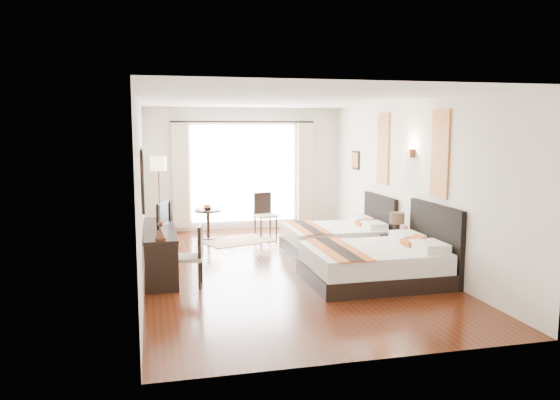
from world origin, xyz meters
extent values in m
cube|color=#39180A|center=(0.00, 0.00, -0.01)|extent=(4.50, 7.50, 0.01)
cube|color=white|center=(0.00, 0.00, 2.79)|extent=(4.50, 7.50, 0.02)
cube|color=silver|center=(2.25, 0.00, 1.40)|extent=(0.01, 7.50, 2.80)
cube|color=silver|center=(-2.25, 0.00, 1.40)|extent=(0.01, 7.50, 2.80)
cube|color=silver|center=(0.00, 3.75, 1.40)|extent=(4.50, 0.01, 2.80)
cube|color=silver|center=(0.00, -3.75, 1.40)|extent=(4.50, 0.01, 2.80)
cube|color=white|center=(0.00, 3.73, 1.30)|extent=(2.40, 0.02, 2.20)
cube|color=white|center=(0.00, 3.67, 1.30)|extent=(2.30, 0.02, 2.10)
cube|color=#C2AC96|center=(-1.45, 3.63, 1.28)|extent=(0.35, 0.14, 2.35)
cube|color=#C2AC96|center=(1.45, 3.63, 1.28)|extent=(0.35, 0.14, 2.35)
cube|color=#953C15|center=(2.23, -1.11, 1.95)|extent=(0.03, 0.50, 1.35)
cube|color=#953C15|center=(2.23, 0.99, 1.95)|extent=(0.03, 0.50, 1.35)
cube|color=#442618|center=(2.19, -0.21, 1.92)|extent=(0.10, 0.14, 0.14)
cube|color=black|center=(-2.22, 0.14, 1.55)|extent=(0.04, 1.25, 0.95)
cube|color=white|center=(-2.19, 0.14, 1.55)|extent=(0.01, 1.12, 0.82)
cube|color=black|center=(1.16, -1.11, 0.12)|extent=(2.00, 1.56, 0.24)
cube|color=silver|center=(1.16, -1.11, 0.39)|extent=(1.94, 1.52, 0.29)
cube|color=black|center=(2.20, -1.11, 0.59)|extent=(0.08, 1.56, 1.17)
cube|color=#A3531A|center=(0.60, -1.11, 0.55)|extent=(0.54, 1.62, 0.02)
cube|color=black|center=(1.26, 0.99, 0.11)|extent=(1.80, 1.41, 0.22)
cube|color=silver|center=(1.26, 0.99, 0.35)|extent=(1.74, 1.37, 0.26)
cube|color=black|center=(2.20, 0.99, 0.53)|extent=(0.08, 1.41, 1.06)
cube|color=#A3531A|center=(0.75, 0.99, 0.49)|extent=(0.48, 1.47, 0.02)
cube|color=black|center=(2.00, -0.21, 0.25)|extent=(0.42, 0.52, 0.50)
cylinder|color=black|center=(2.01, -0.15, 0.61)|extent=(0.11, 0.11, 0.21)
cylinder|color=#39281B|center=(2.01, -0.15, 0.81)|extent=(0.25, 0.25, 0.19)
imported|color=black|center=(2.03, -0.38, 0.56)|extent=(0.15, 0.15, 0.12)
cube|color=black|center=(-1.99, 0.14, 0.38)|extent=(0.50, 2.20, 0.76)
imported|color=black|center=(-1.97, 0.30, 0.96)|extent=(0.32, 0.71, 0.41)
cube|color=#BEAF92|center=(-1.60, -0.65, 0.43)|extent=(0.50, 0.50, 0.06)
cube|color=black|center=(-1.41, -0.69, 0.68)|extent=(0.12, 0.40, 0.47)
cylinder|color=black|center=(-1.93, 3.27, 0.02)|extent=(0.26, 0.26, 0.03)
cylinder|color=#442618|center=(-1.93, 3.27, 0.77)|extent=(0.03, 0.03, 1.48)
cylinder|color=beige|center=(-1.93, 3.27, 1.59)|extent=(0.35, 0.35, 0.31)
cylinder|color=black|center=(-0.94, 2.73, 0.32)|extent=(0.55, 0.55, 0.63)
imported|color=#4D371B|center=(-0.95, 2.72, 0.66)|extent=(0.24, 0.24, 0.05)
cube|color=#BEAF92|center=(0.34, 2.88, 0.43)|extent=(0.49, 0.49, 0.06)
cube|color=black|center=(0.30, 3.06, 0.69)|extent=(0.40, 0.11, 0.48)
cube|color=tan|center=(-0.38, 2.39, 0.01)|extent=(1.62, 1.36, 0.01)
camera|label=1|loc=(-2.12, -8.68, 2.36)|focal=35.00mm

